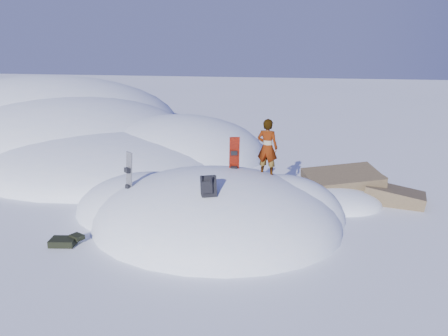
% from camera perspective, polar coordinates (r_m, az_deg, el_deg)
% --- Properties ---
extents(ground, '(120.00, 120.00, 0.00)m').
position_cam_1_polar(ground, '(12.40, -1.12, -7.28)').
color(ground, white).
rests_on(ground, ground).
extents(snow_mound, '(8.00, 6.00, 3.00)m').
position_cam_1_polar(snow_mound, '(12.65, -1.64, -6.80)').
color(snow_mound, white).
rests_on(snow_mound, ground).
extents(snow_ridge, '(21.50, 18.50, 6.40)m').
position_cam_1_polar(snow_ridge, '(25.15, -19.59, 3.65)').
color(snow_ridge, white).
rests_on(snow_ridge, ground).
extents(rock_outcrop, '(4.68, 4.41, 1.68)m').
position_cam_1_polar(rock_outcrop, '(14.97, 15.60, -3.72)').
color(rock_outcrop, brown).
rests_on(rock_outcrop, ground).
extents(snowboard_red, '(0.34, 0.30, 1.55)m').
position_cam_1_polar(snowboard_red, '(12.53, 1.33, 0.76)').
color(snowboard_red, '#B21D09').
rests_on(snowboard_red, snow_mound).
extents(snowboard_dark, '(0.33, 0.33, 1.61)m').
position_cam_1_polar(snowboard_dark, '(12.24, -12.34, -1.59)').
color(snowboard_dark, black).
rests_on(snowboard_dark, snow_mound).
extents(backpack, '(0.48, 0.53, 0.61)m').
position_cam_1_polar(backpack, '(10.58, -2.07, -2.39)').
color(backpack, black).
rests_on(backpack, snow_mound).
extents(gear_pile, '(0.83, 0.63, 0.22)m').
position_cam_1_polar(gear_pile, '(11.80, -20.01, -8.95)').
color(gear_pile, black).
rests_on(gear_pile, ground).
extents(person, '(0.67, 0.51, 1.65)m').
position_cam_1_polar(person, '(12.42, 5.68, 2.67)').
color(person, slate).
rests_on(person, snow_mound).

